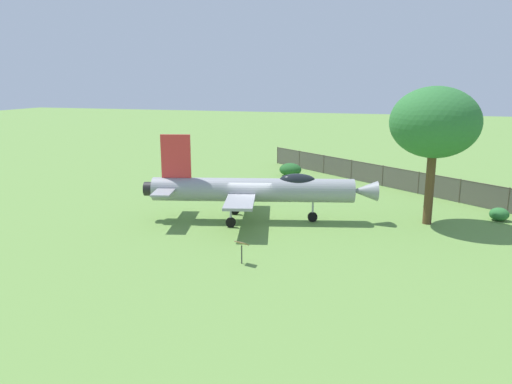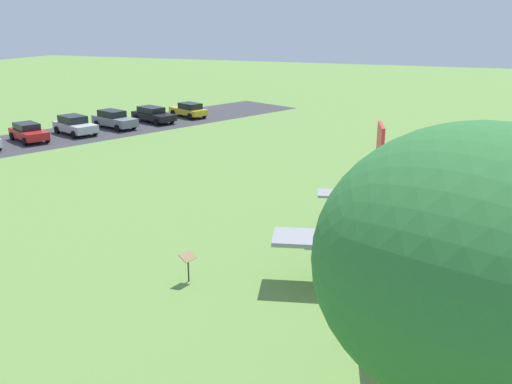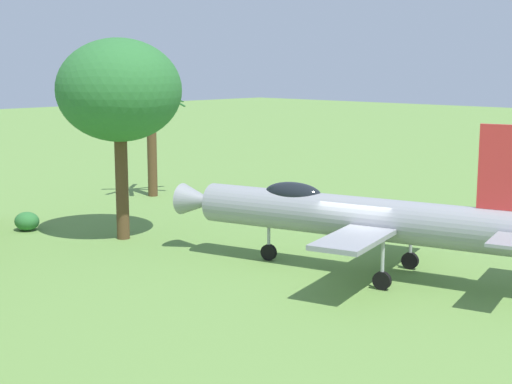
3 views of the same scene
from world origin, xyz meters
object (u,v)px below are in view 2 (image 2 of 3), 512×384
(info_plaque, at_px, (188,261))
(parked_car_red, at_px, (28,132))
(display_jet, at_px, (389,246))
(parked_car_gray, at_px, (114,119))
(parked_car_black, at_px, (153,114))
(parked_car_silver, at_px, (75,125))
(shade_tree, at_px, (479,265))
(parked_car_yellow, at_px, (189,110))

(info_plaque, distance_m, parked_car_red, 29.23)
(display_jet, distance_m, parked_car_gray, 35.96)
(info_plaque, relative_size, parked_car_red, 0.26)
(parked_car_gray, bearing_deg, info_plaque, -30.69)
(info_plaque, bearing_deg, parked_car_black, 123.21)
(parked_car_black, xyz_separation_m, parked_car_silver, (-3.26, -7.26, 0.05))
(shade_tree, bearing_deg, info_plaque, 137.98)
(shade_tree, bearing_deg, parked_car_gray, 131.97)
(info_plaque, bearing_deg, parked_car_gray, 129.54)
(display_jet, relative_size, parked_car_red, 3.15)
(shade_tree, height_order, parked_car_yellow, shade_tree)
(info_plaque, bearing_deg, parked_car_red, 143.35)
(display_jet, xyz_separation_m, shade_tree, (2.43, -9.93, 4.05))
(display_jet, bearing_deg, parked_car_silver, -138.56)
(parked_car_gray, distance_m, parked_car_silver, 3.79)
(parked_car_yellow, bearing_deg, info_plaque, 142.85)
(display_jet, bearing_deg, parked_car_black, -150.68)
(parked_car_black, relative_size, parked_car_gray, 1.03)
(display_jet, height_order, info_plaque, display_jet)
(parked_car_silver, bearing_deg, parked_car_yellow, 88.31)
(parked_car_silver, xyz_separation_m, parked_car_red, (-1.63, -3.65, -0.05))
(parked_car_yellow, distance_m, parked_car_silver, 12.08)
(parked_car_gray, height_order, parked_car_silver, parked_car_gray)
(parked_car_gray, xyz_separation_m, parked_car_red, (-3.18, -7.10, -0.06))
(display_jet, relative_size, shade_tree, 1.71)
(shade_tree, bearing_deg, parked_car_black, 127.27)
(parked_car_silver, bearing_deg, shade_tree, -19.97)
(shade_tree, relative_size, parked_car_gray, 1.65)
(display_jet, distance_m, shade_tree, 11.00)
(shade_tree, height_order, parked_car_gray, shade_tree)
(parked_car_yellow, bearing_deg, parked_car_red, 90.46)
(display_jet, relative_size, parked_car_yellow, 3.10)
(info_plaque, bearing_deg, display_jet, 10.32)
(display_jet, height_order, parked_car_gray, display_jet)
(shade_tree, height_order, info_plaque, shade_tree)
(parked_car_black, bearing_deg, parked_car_silver, -91.18)
(parked_car_gray, relative_size, parked_car_red, 1.11)
(parked_car_yellow, bearing_deg, parked_car_black, 88.31)
(info_plaque, distance_m, parked_car_gray, 31.83)
(parked_car_black, height_order, parked_car_gray, parked_car_gray)
(parked_car_silver, height_order, parked_car_red, parked_car_silver)
(shade_tree, xyz_separation_m, parked_car_silver, (-31.40, 29.73, -5.26))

